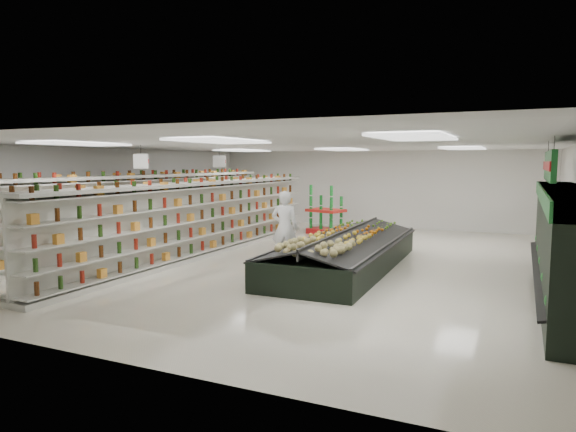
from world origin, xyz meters
The scene contains 15 objects.
floor centered at (0.00, 0.00, 0.00)m, with size 16.00×16.00×0.00m, color beige.
ceiling centered at (0.00, 0.00, 3.20)m, with size 14.00×16.00×0.02m, color white.
wall_back centered at (0.00, 8.00, 1.60)m, with size 14.00×0.02×3.20m, color silver.
wall_front centered at (0.00, -8.00, 1.60)m, with size 14.00×0.02×3.20m, color silver.
wall_left centered at (-7.00, 0.00, 1.60)m, with size 0.02×16.00×3.20m, color silver.
produce_wall_case centered at (6.53, -1.50, 1.24)m, with size 0.93×8.00×2.20m.
aisle_sign_near centered at (-3.80, -2.00, 2.75)m, with size 0.52×0.06×0.75m.
aisle_sign_far centered at (-3.80, 2.00, 2.75)m, with size 0.52×0.06×0.75m.
hortifruti_banner centered at (6.25, -1.50, 2.65)m, with size 0.12×3.20×0.95m.
gondola_left centered at (-5.39, -0.65, 1.07)m, with size 1.54×13.46×2.33m.
gondola_center centered at (-2.80, -0.69, 0.99)m, with size 0.96×12.45×2.16m.
produce_island centered at (1.68, -0.70, 0.46)m, with size 2.60×6.76×1.00m.
soda_endcap centered at (-1.00, 5.04, 0.82)m, with size 1.53×1.24×1.70m.
shopper_main centered at (0.02, -0.84, 0.98)m, with size 0.72×0.47×1.97m, color white.
shopper_background centered at (-3.78, 3.78, 0.86)m, with size 0.84×0.52×1.73m, color tan.
Camera 1 is at (5.77, -13.18, 2.72)m, focal length 32.00 mm.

